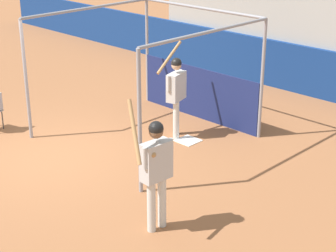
% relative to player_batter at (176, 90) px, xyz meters
% --- Properties ---
extents(ground_plane, '(60.00, 60.00, 0.00)m').
position_rel_player_batter_xyz_m(ground_plane, '(-1.05, -2.47, -1.04)').
color(ground_plane, '#935B38').
extents(outfield_wall, '(24.00, 0.12, 1.26)m').
position_rel_player_batter_xyz_m(outfield_wall, '(-1.05, 4.39, -0.41)').
color(outfield_wall, navy).
rests_on(outfield_wall, ground).
extents(bleacher_section, '(7.05, 2.40, 2.54)m').
position_rel_player_batter_xyz_m(bleacher_section, '(-1.05, 5.65, 0.22)').
color(bleacher_section, '#9E9E99').
rests_on(bleacher_section, ground).
extents(batting_cage, '(3.49, 3.48, 2.56)m').
position_rel_player_batter_xyz_m(batting_cage, '(-0.43, 0.57, 0.08)').
color(batting_cage, gray).
rests_on(batting_cage, ground).
extents(home_plate, '(0.44, 0.44, 0.02)m').
position_rel_player_batter_xyz_m(home_plate, '(0.36, -0.01, -1.04)').
color(home_plate, white).
rests_on(home_plate, ground).
extents(player_batter, '(0.64, 0.89, 1.92)m').
position_rel_player_batter_xyz_m(player_batter, '(0.00, 0.00, 0.00)').
color(player_batter, silver).
rests_on(player_batter, ground).
extents(player_waiting, '(0.54, 0.83, 2.10)m').
position_rel_player_batter_xyz_m(player_waiting, '(2.32, -2.85, 0.02)').
color(player_waiting, silver).
rests_on(player_waiting, ground).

